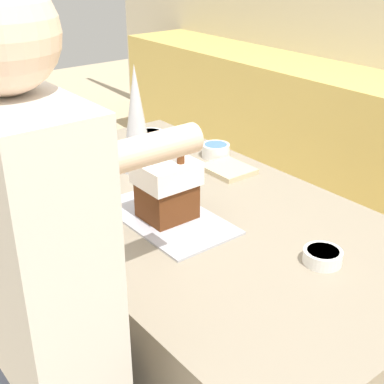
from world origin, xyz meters
The scene contains 12 objects.
kitchen_island centered at (0.00, 0.00, 0.45)m, with size 1.71×0.94×0.90m.
baking_tray centered at (0.02, -0.11, 0.90)m, with size 0.47×0.26×0.01m.
gingerbread_house centered at (0.02, -0.11, 1.01)m, with size 0.16×0.18×0.28m.
decorative_tree centered at (-0.38, 0.04, 1.11)m, with size 0.13×0.13×0.42m.
candy_bowl_near_tray_left centered at (-0.62, 0.25, 0.92)m, with size 0.13×0.13×0.05m.
candy_bowl_far_right centered at (-0.70, 0.01, 0.92)m, with size 0.11×0.11×0.04m.
candy_bowl_front_corner centered at (-0.55, 0.12, 0.92)m, with size 0.13×0.13×0.04m.
candy_bowl_center_rear centered at (0.50, 0.08, 0.92)m, with size 0.11×0.11×0.04m.
candy_bowl_behind_tray centered at (-0.30, 0.37, 0.93)m, with size 0.12×0.12×0.05m.
cookbook centered at (-0.15, 0.30, 0.91)m, with size 0.18×0.16×0.02m.
mug centered at (-0.49, -0.18, 0.94)m, with size 0.09×0.09×0.09m.
person centered at (0.30, -0.66, 0.87)m, with size 0.44×0.55×1.69m.
Camera 1 is at (1.28, -1.00, 1.73)m, focal length 50.00 mm.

